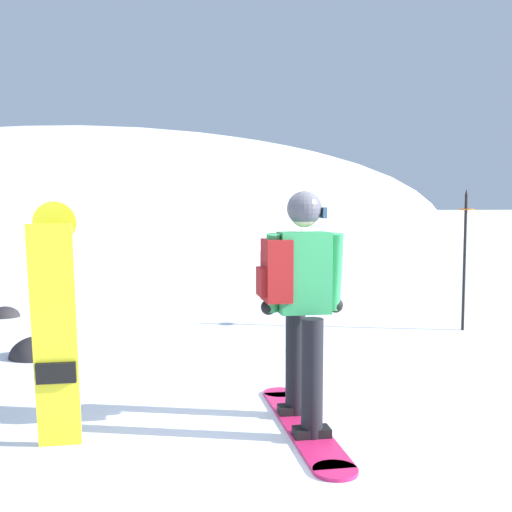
% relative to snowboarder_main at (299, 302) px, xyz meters
% --- Properties ---
extents(ground_plane, '(300.00, 300.00, 0.00)m').
position_rel_snowboarder_main_xyz_m(ground_plane, '(0.30, -0.10, -0.92)').
color(ground_plane, white).
extents(ridge_peak_main, '(40.91, 36.82, 11.79)m').
position_rel_snowboarder_main_xyz_m(ridge_peak_main, '(-3.99, 34.41, -0.92)').
color(ridge_peak_main, white).
rests_on(ridge_peak_main, ground).
extents(snowboarder_main, '(0.64, 1.84, 1.71)m').
position_rel_snowboarder_main_xyz_m(snowboarder_main, '(0.00, 0.00, 0.00)').
color(snowboarder_main, '#D11E5B').
rests_on(snowboarder_main, ground).
extents(spare_snowboard, '(0.28, 0.29, 1.64)m').
position_rel_snowboarder_main_xyz_m(spare_snowboard, '(-1.66, -0.16, -0.09)').
color(spare_snowboard, yellow).
rests_on(spare_snowboard, ground).
extents(piste_marker_near, '(0.20, 0.20, 1.81)m').
position_rel_snowboarder_main_xyz_m(piste_marker_near, '(2.90, 3.04, 0.12)').
color(piste_marker_near, black).
rests_on(piste_marker_near, ground).
extents(rock_dark, '(0.43, 0.36, 0.30)m').
position_rel_snowboarder_main_xyz_m(rock_dark, '(-3.14, 5.01, -0.92)').
color(rock_dark, '#282628').
rests_on(rock_dark, ground).
extents(rock_mid, '(0.64, 0.54, 0.45)m').
position_rel_snowboarder_main_xyz_m(rock_mid, '(-2.22, 2.50, -0.92)').
color(rock_mid, '#282628').
rests_on(rock_mid, ground).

